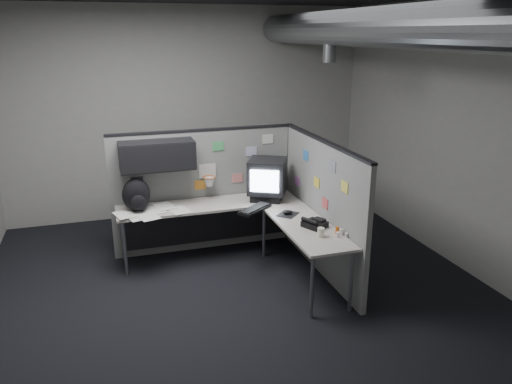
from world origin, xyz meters
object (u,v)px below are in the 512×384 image
object	(u,v)px
keyboard	(255,209)
backpack	(136,195)
monitor	(267,179)
desk	(234,218)
phone	(314,223)

from	to	relation	value
keyboard	backpack	distance (m)	1.43
monitor	keyboard	distance (m)	0.55
monitor	desk	bearing A→B (deg)	-172.10
desk	backpack	bearing A→B (deg)	166.63
backpack	phone	bearing A→B (deg)	-15.83
keyboard	phone	xyz separation A→B (m)	(0.47, -0.71, 0.02)
monitor	phone	xyz separation A→B (m)	(0.18, -1.11, -0.23)
desk	keyboard	xyz separation A→B (m)	(0.23, -0.14, 0.14)
monitor	backpack	world-z (taller)	monitor
desk	phone	bearing A→B (deg)	-50.62
monitor	phone	size ratio (longest dim) A/B	2.02
desk	backpack	distance (m)	1.21
desk	monitor	distance (m)	0.70
desk	backpack	size ratio (longest dim) A/B	5.64
monitor	backpack	size ratio (longest dim) A/B	1.50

